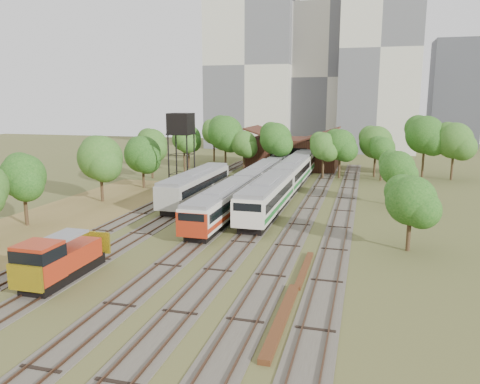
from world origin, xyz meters
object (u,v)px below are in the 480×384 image
(shunter_locomotive, at_px, (57,261))
(water_tower, at_px, (181,126))
(railcar_red_set, at_px, (243,189))
(railcar_green_set, at_px, (292,173))

(shunter_locomotive, relative_size, water_tower, 0.75)
(railcar_red_set, relative_size, railcar_green_set, 0.66)
(railcar_green_set, bearing_deg, railcar_red_set, -107.78)
(shunter_locomotive, xyz_separation_m, water_tower, (-3.98, 32.48, 7.47))
(railcar_green_set, xyz_separation_m, water_tower, (-13.98, -7.30, 6.98))
(railcar_red_set, distance_m, shunter_locomotive, 27.97)
(railcar_red_set, height_order, railcar_green_set, railcar_green_set)
(railcar_red_set, bearing_deg, water_tower, 152.62)
(railcar_green_set, relative_size, shunter_locomotive, 6.43)
(shunter_locomotive, height_order, water_tower, water_tower)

